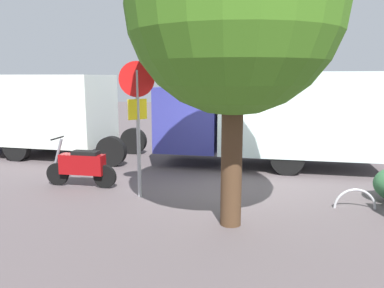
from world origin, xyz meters
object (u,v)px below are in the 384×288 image
at_px(stop_sign, 138,108).
at_px(street_tree, 234,6).
at_px(motorcycle, 82,166).
at_px(box_truck_far, 18,110).
at_px(bike_rack_hoop, 355,209).
at_px(box_truck_near, 267,114).

height_order(stop_sign, street_tree, street_tree).
relative_size(motorcycle, street_tree, 0.32).
distance_m(box_truck_far, bike_rack_hoop, 10.90).
bearing_deg(box_truck_near, bike_rack_hoop, 117.88).
distance_m(box_truck_far, stop_sign, 6.75).
relative_size(box_truck_far, stop_sign, 2.69).
xyz_separation_m(box_truck_far, bike_rack_hoop, (-10.12, 3.74, -1.54)).
bearing_deg(bike_rack_hoop, box_truck_far, -20.28).
xyz_separation_m(street_tree, bike_rack_hoop, (-2.42, -1.30, -3.79)).
bearing_deg(box_truck_near, stop_sign, 52.88).
bearing_deg(stop_sign, box_truck_near, -128.08).
bearing_deg(street_tree, motorcycle, -24.96).
xyz_separation_m(box_truck_near, box_truck_far, (8.34, -0.24, -0.03)).
height_order(motorcycle, street_tree, street_tree).
relative_size(box_truck_near, motorcycle, 4.59).
bearing_deg(motorcycle, bike_rack_hoop, 176.84).
distance_m(street_tree, bike_rack_hoop, 4.68).
bearing_deg(bike_rack_hoop, motorcycle, -4.16).
bearing_deg(street_tree, box_truck_near, -97.62).
distance_m(motorcycle, bike_rack_hoop, 6.22).
xyz_separation_m(box_truck_near, street_tree, (0.64, 4.80, 2.23)).
xyz_separation_m(box_truck_near, motorcycle, (4.41, 3.05, -1.05)).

